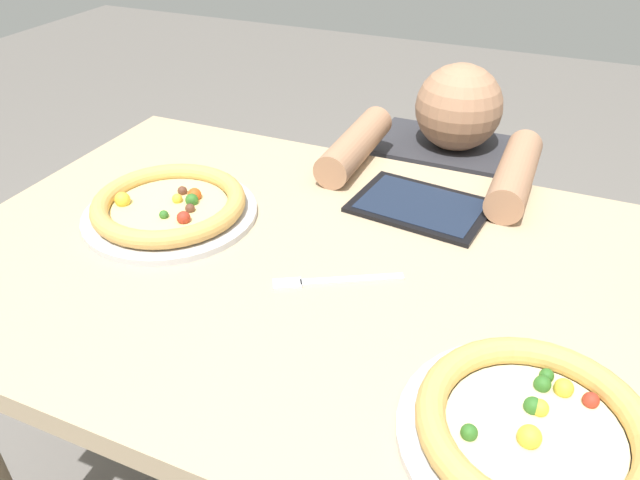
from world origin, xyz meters
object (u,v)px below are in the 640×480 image
(pizza_near, at_px, (535,429))
(tablet, at_px, (420,206))
(diner_seated, at_px, (439,251))
(pizza_far, at_px, (170,207))
(fork, at_px, (332,281))

(pizza_near, xyz_separation_m, tablet, (-0.25, 0.45, -0.02))
(tablet, relative_size, diner_seated, 0.28)
(pizza_near, bearing_deg, pizza_far, 159.45)
(tablet, xyz_separation_m, diner_seated, (-0.02, 0.36, -0.33))
(fork, distance_m, tablet, 0.28)
(pizza_near, distance_m, diner_seated, 0.93)
(fork, bearing_deg, pizza_near, -29.88)
(fork, relative_size, tablet, 0.72)
(pizza_far, relative_size, diner_seated, 0.34)
(pizza_near, relative_size, diner_seated, 0.33)
(pizza_near, bearing_deg, fork, 150.12)
(tablet, bearing_deg, pizza_near, -60.79)
(pizza_near, distance_m, tablet, 0.52)
(tablet, bearing_deg, pizza_far, -152.85)
(pizza_far, xyz_separation_m, tablet, (0.40, 0.21, -0.02))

